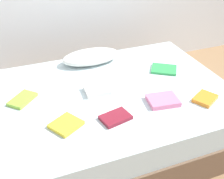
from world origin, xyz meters
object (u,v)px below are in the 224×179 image
at_px(textbook_white, 97,90).
at_px(textbook_pink, 163,100).
at_px(bed, 114,114).
at_px(pillow, 91,57).
at_px(textbook_yellow, 66,125).
at_px(textbook_orange, 205,98).
at_px(textbook_lime, 23,99).
at_px(textbook_maroon, 115,117).
at_px(textbook_green, 164,69).

bearing_deg(textbook_white, textbook_pink, -34.48).
distance_m(bed, pillow, 0.64).
bearing_deg(textbook_yellow, pillow, 31.04).
distance_m(pillow, textbook_yellow, 0.98).
bearing_deg(textbook_orange, bed, 118.33).
bearing_deg(textbook_lime, textbook_pink, -67.85).
relative_size(textbook_pink, textbook_maroon, 1.10).
height_order(pillow, textbook_yellow, pillow).
bearing_deg(pillow, textbook_white, -102.52).
height_order(textbook_white, textbook_yellow, textbook_white).
xyz_separation_m(bed, textbook_white, (-0.14, 0.03, 0.27)).
bearing_deg(textbook_maroon, textbook_lime, 129.30).
xyz_separation_m(textbook_white, textbook_maroon, (0.01, -0.39, -0.01)).
bearing_deg(textbook_pink, textbook_maroon, -164.30).
bearing_deg(textbook_white, textbook_orange, -26.30).
height_order(textbook_pink, textbook_maroon, textbook_pink).
bearing_deg(textbook_orange, textbook_pink, 134.60).
bearing_deg(textbook_green, textbook_pink, -87.59).
height_order(bed, textbook_yellow, textbook_yellow).
bearing_deg(textbook_yellow, textbook_green, -7.04).
bearing_deg(textbook_orange, textbook_lime, 129.63).
distance_m(textbook_white, textbook_pink, 0.55).
height_order(pillow, textbook_maroon, pillow).
distance_m(textbook_orange, textbook_yellow, 1.12).
bearing_deg(textbook_pink, textbook_white, 150.82).
relative_size(pillow, textbook_white, 2.80).
bearing_deg(textbook_orange, textbook_maroon, 147.76).
xyz_separation_m(bed, textbook_orange, (0.63, -0.40, 0.27)).
xyz_separation_m(textbook_pink, textbook_green, (0.28, 0.46, -0.01)).
bearing_deg(textbook_maroon, textbook_orange, -14.81).
distance_m(textbook_lime, textbook_maroon, 0.78).
bearing_deg(textbook_green, textbook_white, -136.38).
xyz_separation_m(textbook_yellow, textbook_pink, (0.78, 0.00, 0.01)).
xyz_separation_m(pillow, textbook_white, (-0.12, -0.53, -0.04)).
bearing_deg(textbook_white, pillow, 80.14).
height_order(bed, textbook_lime, textbook_lime).
relative_size(textbook_yellow, textbook_green, 0.85).
relative_size(pillow, textbook_maroon, 2.70).
bearing_deg(textbook_white, bed, -9.20).
bearing_deg(textbook_orange, textbook_white, 121.59).
relative_size(bed, textbook_maroon, 9.40).
relative_size(textbook_lime, textbook_maroon, 1.05).
bearing_deg(textbook_yellow, bed, 1.40).
distance_m(textbook_white, textbook_lime, 0.60).
bearing_deg(textbook_lime, pillow, -14.26).
distance_m(pillow, textbook_pink, 0.92).
relative_size(bed, textbook_white, 9.74).
height_order(textbook_yellow, textbook_lime, same).
xyz_separation_m(pillow, textbook_yellow, (-0.46, -0.86, -0.05)).
bearing_deg(bed, textbook_orange, -32.22).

